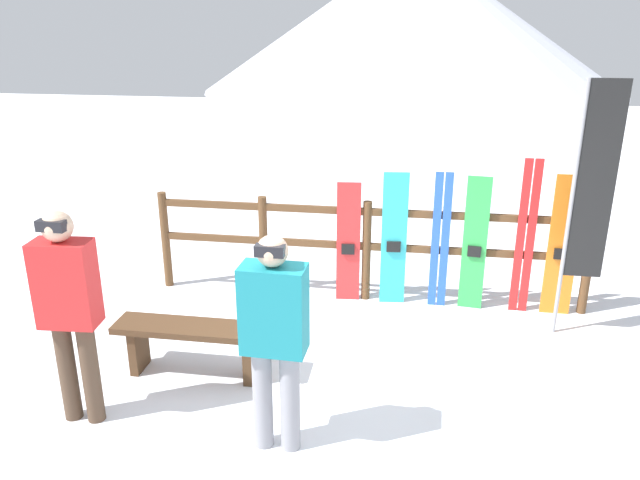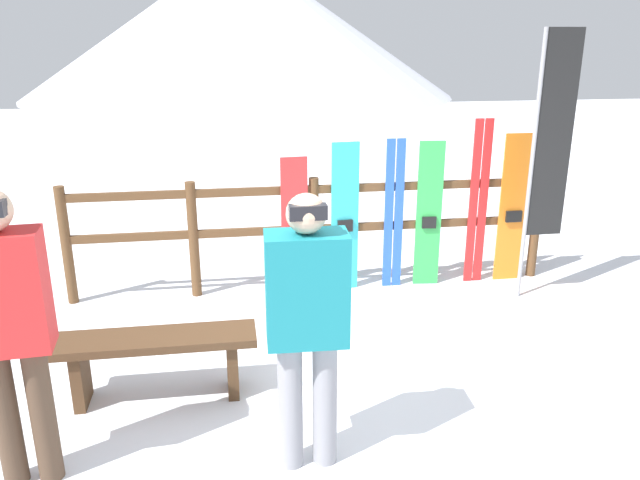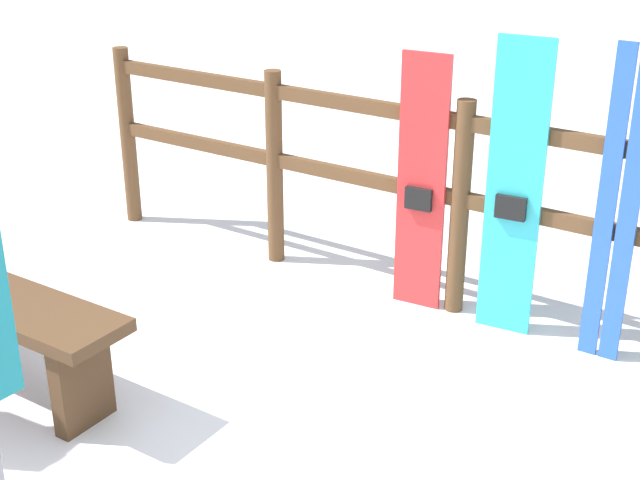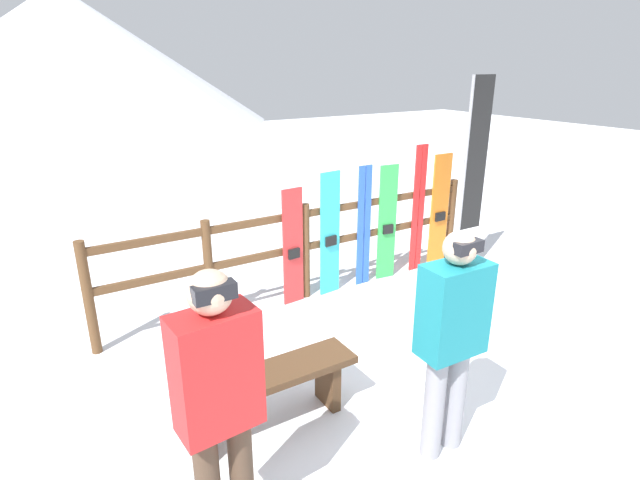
# 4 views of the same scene
# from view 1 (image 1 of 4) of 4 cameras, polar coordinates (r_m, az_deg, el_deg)

# --- Properties ---
(ground_plane) EXTENTS (40.00, 40.00, 0.00)m
(ground_plane) POSITION_cam_1_polar(r_m,az_deg,el_deg) (5.54, 2.13, -14.71)
(ground_plane) COLOR white
(mountain_backdrop) EXTENTS (18.00, 18.00, 6.00)m
(mountain_backdrop) POSITION_cam_1_polar(r_m,az_deg,el_deg) (28.68, 8.41, 19.43)
(mountain_backdrop) COLOR silver
(mountain_backdrop) RESTS_ON ground
(fence) EXTENTS (4.95, 0.10, 1.18)m
(fence) POSITION_cam_1_polar(r_m,az_deg,el_deg) (7.13, 4.29, -0.23)
(fence) COLOR brown
(fence) RESTS_ON ground
(bench) EXTENTS (1.44, 0.36, 0.50)m
(bench) POSITION_cam_1_polar(r_m,az_deg,el_deg) (5.86, -11.55, -8.77)
(bench) COLOR #4C331E
(bench) RESTS_ON ground
(person_teal) EXTENTS (0.48, 0.27, 1.73)m
(person_teal) POSITION_cam_1_polar(r_m,az_deg,el_deg) (4.56, -4.20, -8.28)
(person_teal) COLOR gray
(person_teal) RESTS_ON ground
(person_red) EXTENTS (0.46, 0.28, 1.79)m
(person_red) POSITION_cam_1_polar(r_m,az_deg,el_deg) (5.21, -22.00, -5.41)
(person_red) COLOR #4C3828
(person_red) RESTS_ON ground
(snowboard_red) EXTENTS (0.27, 0.07, 1.41)m
(snowboard_red) POSITION_cam_1_polar(r_m,az_deg,el_deg) (7.09, 2.61, -0.27)
(snowboard_red) COLOR red
(snowboard_red) RESTS_ON ground
(snowboard_cyan) EXTENTS (0.28, 0.08, 1.54)m
(snowboard_cyan) POSITION_cam_1_polar(r_m,az_deg,el_deg) (7.03, 6.78, 0.02)
(snowboard_cyan) COLOR #2DBFCC
(snowboard_cyan) RESTS_ON ground
(ski_pair_blue) EXTENTS (0.20, 0.02, 1.56)m
(ski_pair_blue) POSITION_cam_1_polar(r_m,az_deg,el_deg) (7.04, 10.94, -0.08)
(ski_pair_blue) COLOR blue
(ski_pair_blue) RESTS_ON ground
(snowboard_green) EXTENTS (0.26, 0.08, 1.53)m
(snowboard_green) POSITION_cam_1_polar(r_m,az_deg,el_deg) (7.06, 13.95, -0.40)
(snowboard_green) COLOR green
(snowboard_green) RESTS_ON ground
(ski_pair_red) EXTENTS (0.19, 0.02, 1.74)m
(ski_pair_red) POSITION_cam_1_polar(r_m,az_deg,el_deg) (7.10, 18.28, 0.21)
(ski_pair_red) COLOR red
(ski_pair_red) RESTS_ON ground
(snowboard_orange) EXTENTS (0.31, 0.05, 1.59)m
(snowboard_orange) POSITION_cam_1_polar(r_m,az_deg,el_deg) (7.20, 21.31, -0.58)
(snowboard_orange) COLOR orange
(snowboard_orange) RESTS_ON ground
(rental_flag) EXTENTS (0.40, 0.04, 2.60)m
(rental_flag) POSITION_cam_1_polar(r_m,az_deg,el_deg) (6.57, 23.24, 3.97)
(rental_flag) COLOR #99999E
(rental_flag) RESTS_ON ground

